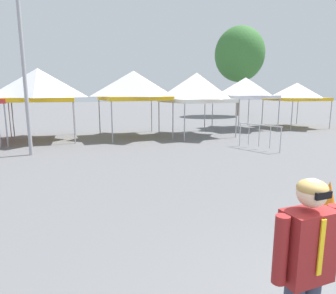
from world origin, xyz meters
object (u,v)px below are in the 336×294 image
object	(u,v)px
canopy_tent_behind_right	(196,88)
canopy_tent_behind_center	(245,88)
light_pole_near_lift	(20,29)
crowd_barrier_by_lift	(259,132)
canopy_tent_far_left	(134,86)
traffic_cone_near_barrier	(329,194)
person_foreground	(305,267)
canopy_tent_far_right	(297,92)
canopy_tent_left_of_center	(39,85)
tree_behind_tents_right	(240,54)

from	to	relation	value
canopy_tent_behind_right	canopy_tent_behind_center	size ratio (longest dim) A/B	1.05
light_pole_near_lift	crowd_barrier_by_lift	bearing A→B (deg)	-14.16
canopy_tent_far_left	crowd_barrier_by_lift	distance (m)	7.06
light_pole_near_lift	traffic_cone_near_barrier	bearing A→B (deg)	-52.53
person_foreground	canopy_tent_far_left	bearing A→B (deg)	80.77
crowd_barrier_by_lift	light_pole_near_lift	bearing A→B (deg)	165.84
crowd_barrier_by_lift	traffic_cone_near_barrier	bearing A→B (deg)	-115.41
canopy_tent_far_left	canopy_tent_behind_right	size ratio (longest dim) A/B	1.00
canopy_tent_behind_center	crowd_barrier_by_lift	bearing A→B (deg)	-120.48
canopy_tent_far_right	canopy_tent_left_of_center	bearing A→B (deg)	178.87
canopy_tent_far_left	person_foreground	size ratio (longest dim) A/B	1.97
canopy_tent_behind_center	tree_behind_tents_right	size ratio (longest dim) A/B	0.38
canopy_tent_far_right	person_foreground	world-z (taller)	canopy_tent_far_right
canopy_tent_far_right	tree_behind_tents_right	xyz separation A→B (m)	(2.02, 9.86, 3.63)
canopy_tent_behind_center	crowd_barrier_by_lift	xyz separation A→B (m)	(-3.69, -6.26, -1.90)
canopy_tent_left_of_center	traffic_cone_near_barrier	bearing A→B (deg)	-63.56
canopy_tent_behind_center	person_foreground	world-z (taller)	canopy_tent_behind_center
canopy_tent_behind_center	crowd_barrier_by_lift	distance (m)	7.51
tree_behind_tents_right	crowd_barrier_by_lift	bearing A→B (deg)	-121.38
canopy_tent_left_of_center	canopy_tent_far_right	world-z (taller)	canopy_tent_left_of_center
canopy_tent_far_left	tree_behind_tents_right	bearing A→B (deg)	36.83
canopy_tent_far_right	person_foreground	distance (m)	19.85
person_foreground	canopy_tent_far_right	bearing A→B (deg)	46.01
canopy_tent_behind_right	canopy_tent_far_left	bearing A→B (deg)	165.18
canopy_tent_left_of_center	tree_behind_tents_right	size ratio (longest dim) A/B	0.41
canopy_tent_left_of_center	crowd_barrier_by_lift	xyz separation A→B (m)	(8.69, -6.03, -2.00)
canopy_tent_far_right	crowd_barrier_by_lift	distance (m)	9.55
canopy_tent_behind_right	canopy_tent_behind_center	bearing A→B (deg)	20.93
person_foreground	crowd_barrier_by_lift	distance (m)	10.61
canopy_tent_far_left	tree_behind_tents_right	size ratio (longest dim) A/B	0.40
light_pole_near_lift	tree_behind_tents_right	size ratio (longest dim) A/B	0.94
person_foreground	light_pole_near_lift	bearing A→B (deg)	104.18
traffic_cone_near_barrier	canopy_tent_behind_center	bearing A→B (deg)	61.91
canopy_tent_behind_right	canopy_tent_left_of_center	bearing A→B (deg)	169.70
person_foreground	tree_behind_tents_right	bearing A→B (deg)	56.79
tree_behind_tents_right	canopy_tent_behind_center	bearing A→B (deg)	-121.98
canopy_tent_left_of_center	person_foreground	size ratio (longest dim) A/B	2.00
tree_behind_tents_right	traffic_cone_near_barrier	distance (m)	25.36
canopy_tent_far_left	crowd_barrier_by_lift	xyz separation A→B (m)	(4.01, -5.45, -1.99)
canopy_tent_far_right	light_pole_near_lift	bearing A→B (deg)	-168.24
canopy_tent_left_of_center	tree_behind_tents_right	bearing A→B (deg)	27.67
canopy_tent_far_left	canopy_tent_behind_right	bearing A→B (deg)	-14.82
canopy_tent_left_of_center	person_foreground	world-z (taller)	canopy_tent_left_of_center
canopy_tent_left_of_center	light_pole_near_lift	xyz separation A→B (m)	(-0.33, -3.75, 1.89)
person_foreground	light_pole_near_lift	xyz separation A→B (m)	(-2.73, 10.81, 3.61)
canopy_tent_behind_center	canopy_tent_behind_right	bearing A→B (deg)	-159.07
canopy_tent_behind_center	crowd_barrier_by_lift	world-z (taller)	canopy_tent_behind_center
person_foreground	tree_behind_tents_right	xyz separation A→B (m)	(15.78, 24.11, 5.01)
canopy_tent_far_right	tree_behind_tents_right	distance (m)	10.70
canopy_tent_far_right	crowd_barrier_by_lift	world-z (taller)	canopy_tent_far_right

